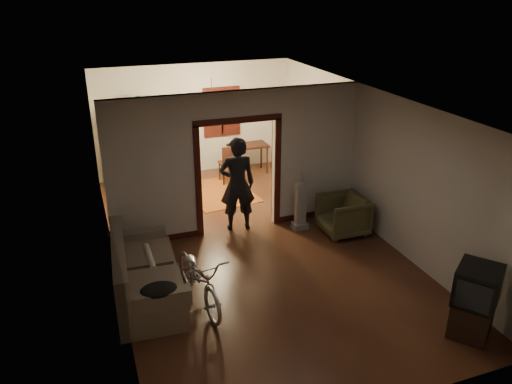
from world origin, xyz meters
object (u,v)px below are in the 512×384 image
armchair (343,215)px  sofa (146,269)px  locker (143,146)px  desk (248,159)px  bicycle (199,277)px  person (237,184)px

armchair → sofa: bearing=-76.6°
locker → desk: locker is taller
sofa → locker: (0.70, 4.98, 0.45)m
armchair → desk: (-0.64, 3.87, -0.02)m
armchair → locker: size_ratio=0.45×
bicycle → desk: bearing=56.3°
person → locker: bearing=-58.0°
bicycle → person: bearing=51.7°
sofa → armchair: sofa is taller
armchair → person: 2.17m
sofa → locker: locker is taller
sofa → bicycle: (0.73, -0.45, -0.04)m
armchair → locker: bearing=-140.5°
armchair → locker: 5.28m
person → armchair: bearing=162.8°
locker → person: bearing=-85.5°
armchair → desk: bearing=-169.6°
bicycle → person: 2.65m
person → desk: person is taller
desk → bicycle: bearing=-135.7°
sofa → desk: bearing=58.4°
armchair → desk: size_ratio=0.85×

